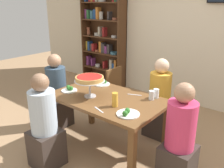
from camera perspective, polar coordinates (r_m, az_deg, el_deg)
ground_plane at (r=3.35m, az=-1.12°, el=-14.99°), size 12.00×12.00×0.00m
rear_partition at (r=4.69m, az=16.88°, el=12.53°), size 8.00×0.12×2.80m
dining_table at (r=3.03m, az=-1.20°, el=-4.94°), size 1.43×0.87×0.74m
bookshelf at (r=5.53m, az=-2.10°, el=11.59°), size 1.10×0.30×2.21m
diner_head_west at (r=3.79m, az=-12.90°, el=-2.82°), size 0.34×0.34×1.15m
diner_near_left at (r=2.91m, az=-15.72°, el=-10.10°), size 0.34×0.34×1.15m
diner_head_east at (r=2.64m, az=15.68°, el=-13.39°), size 0.34×0.34×1.15m
diner_far_right at (r=3.49m, az=11.15°, el=-4.62°), size 0.34×0.34×1.15m
chair_far_left at (r=3.85m, az=1.73°, el=-2.05°), size 0.40×0.40×0.87m
deep_dish_pizza_stand at (r=2.96m, az=-5.36°, el=1.06°), size 0.38×0.38×0.27m
salad_plate_near_diner at (r=3.25m, az=-10.10°, el=-1.28°), size 0.21×0.21×0.07m
salad_plate_far_diner at (r=2.55m, az=3.71°, el=-6.87°), size 0.25×0.25×0.07m
salad_plate_spare at (r=3.45m, az=-2.49°, el=0.15°), size 0.23×0.23×0.06m
beer_glass_amber_tall at (r=2.72m, az=0.70°, el=-3.74°), size 0.07×0.07×0.17m
beer_glass_amber_short at (r=3.51m, az=-6.01°, el=1.31°), size 0.07×0.07×0.14m
water_glass_clear_near at (r=3.01m, az=10.44°, el=-2.23°), size 0.07×0.07×0.11m
water_glass_clear_far at (r=2.95m, az=9.41°, el=-2.66°), size 0.07×0.07×0.11m
cutlery_fork_near at (r=3.08m, az=5.38°, el=-2.57°), size 0.17×0.08×0.00m
cutlery_knife_near at (r=2.66m, az=-3.15°, el=-6.15°), size 0.18×0.07×0.00m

